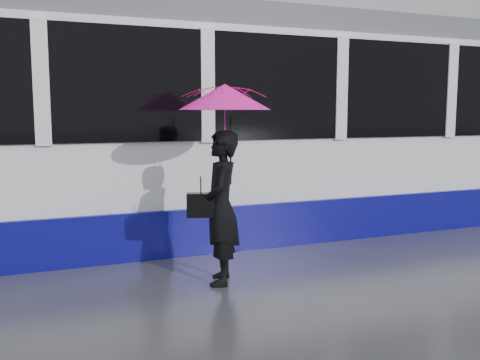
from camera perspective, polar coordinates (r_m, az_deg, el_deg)
name	(u,v)px	position (r m, az deg, el deg)	size (l,w,h in m)	color
ground	(288,276)	(6.26, 5.18, -10.14)	(90.00, 90.00, 0.00)	#2A2A2F
rails	(216,231)	(8.48, -2.59, -5.43)	(34.00, 1.51, 0.02)	#3F3D38
tram	(326,126)	(9.12, 9.14, 5.70)	(26.00, 2.56, 3.35)	white
woman	(221,208)	(5.80, -2.05, -2.97)	(0.61, 0.40, 1.68)	black
umbrella	(225,115)	(5.73, -1.62, 6.94)	(1.27, 1.27, 1.13)	#FF1552
handbag	(201,205)	(5.74, -4.19, -2.67)	(0.33, 0.23, 0.44)	black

